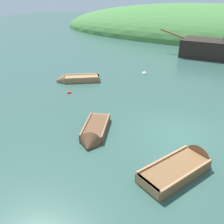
% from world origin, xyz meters
% --- Properties ---
extents(ground_plane, '(120.00, 120.00, 0.00)m').
position_xyz_m(ground_plane, '(0.00, 0.00, 0.00)').
color(ground_plane, '#33564C').
extents(shore_hill, '(51.32, 25.19, 9.01)m').
position_xyz_m(shore_hill, '(-5.57, 33.42, 0.00)').
color(shore_hill, '#477F3D').
rests_on(shore_hill, ground).
extents(rowboat_outer_left, '(2.49, 3.67, 1.16)m').
position_xyz_m(rowboat_outer_left, '(0.92, -2.45, 0.14)').
color(rowboat_outer_left, brown).
rests_on(rowboat_outer_left, ground).
extents(rowboat_far, '(3.22, 2.75, 0.94)m').
position_xyz_m(rowboat_far, '(-8.90, 3.73, 0.13)').
color(rowboat_far, '#9E7047').
rests_on(rowboat_far, ground).
extents(rowboat_portside, '(2.05, 3.19, 1.00)m').
position_xyz_m(rowboat_portside, '(-3.43, -2.09, 0.11)').
color(rowboat_portside, brown).
rests_on(rowboat_portside, ground).
extents(buoy_red, '(0.29, 0.29, 0.29)m').
position_xyz_m(buoy_red, '(-7.82, 1.58, 0.00)').
color(buoy_red, red).
rests_on(buoy_red, ground).
extents(buoy_white, '(0.43, 0.43, 0.43)m').
position_xyz_m(buoy_white, '(-5.08, 7.98, 0.00)').
color(buoy_white, white).
rests_on(buoy_white, ground).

